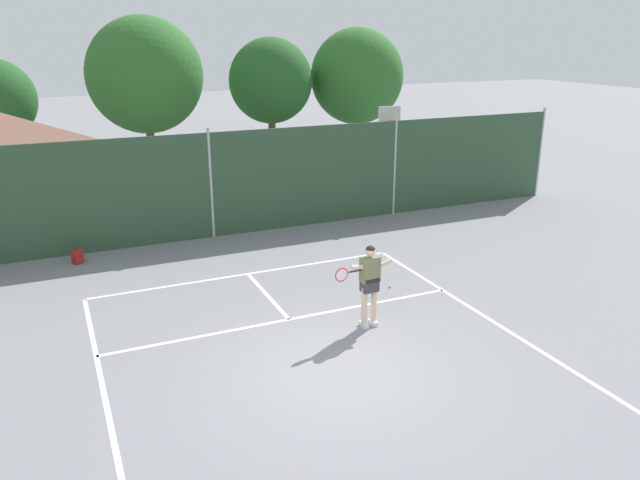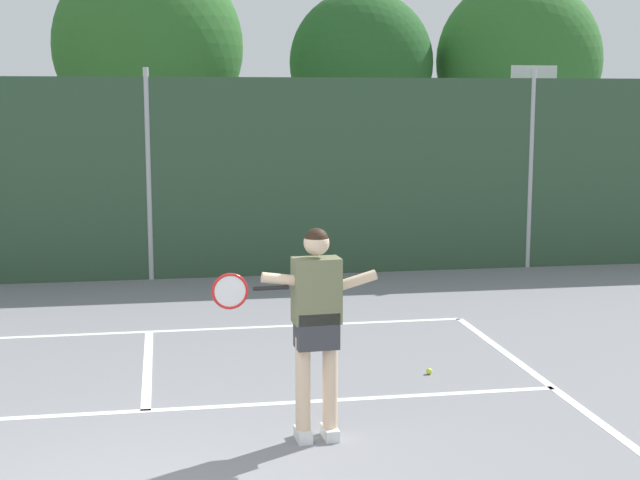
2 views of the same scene
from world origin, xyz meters
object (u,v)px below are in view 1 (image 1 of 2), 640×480
tennis_ball (390,286)px  backpack_red (78,257)px  basketball_hoop (388,140)px  tennis_player (369,279)px

tennis_ball → backpack_red: bearing=144.3°
basketball_hoop → backpack_red: (-11.29, -2.54, -2.12)m
basketball_hoop → tennis_ball: bearing=-119.2°
tennis_player → backpack_red: 8.76m
tennis_ball → backpack_red: 8.68m
tennis_player → basketball_hoop: bearing=58.1°
tennis_player → backpack_red: (-5.53, 6.73, -0.92)m
basketball_hoop → tennis_player: (-5.76, -9.27, -1.20)m
basketball_hoop → tennis_ball: size_ratio=53.79×
tennis_player → tennis_ball: bearing=47.7°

